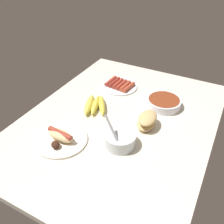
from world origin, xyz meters
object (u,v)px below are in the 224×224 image
object	(u,v)px
banana_bunch	(95,105)
plate_sausages	(120,85)
bread_stack	(147,121)
bowl_chili	(164,102)
plate_hotdog_assembled	(61,138)
bowl_coleslaw	(120,139)

from	to	relation	value
banana_bunch	plate_sausages	distance (cm)	25.64
banana_bunch	bread_stack	xyz separation A→B (cm)	(1.77, 30.10, 1.72)
plate_sausages	bowl_chili	bearing A→B (deg)	77.11
plate_hotdog_assembled	plate_sausages	distance (cm)	55.10
banana_bunch	plate_hotdog_assembled	world-z (taller)	plate_hotdog_assembled
bread_stack	plate_sausages	size ratio (longest dim) A/B	0.66
banana_bunch	bread_stack	size ratio (longest dim) A/B	1.45
plate_hotdog_assembled	bowl_chili	xyz separation A→B (cm)	(-48.22, 31.92, 0.67)
banana_bunch	plate_hotdog_assembled	xyz separation A→B (cm)	(29.50, -0.17, -0.10)
bowl_coleslaw	bread_stack	bearing A→B (deg)	161.63
banana_bunch	plate_sausages	bearing A→B (deg)	175.77
bowl_chili	banana_bunch	bearing A→B (deg)	-59.48
plate_hotdog_assembled	bowl_coleslaw	world-z (taller)	bowl_coleslaw
plate_sausages	plate_hotdog_assembled	bearing A→B (deg)	-2.14
banana_bunch	plate_hotdog_assembled	distance (cm)	29.50
bread_stack	bowl_chili	xyz separation A→B (cm)	(-20.49, 1.65, -1.16)
plate_hotdog_assembled	bowl_coleslaw	size ratio (longest dim) A/B	1.55
bowl_chili	plate_hotdog_assembled	bearing A→B (deg)	-33.50
banana_bunch	bowl_chili	world-z (taller)	bowl_chili
plate_hotdog_assembled	bowl_chili	size ratio (longest dim) A/B	1.30
plate_hotdog_assembled	plate_sausages	bearing A→B (deg)	177.86
bowl_chili	bread_stack	bearing A→B (deg)	-4.61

